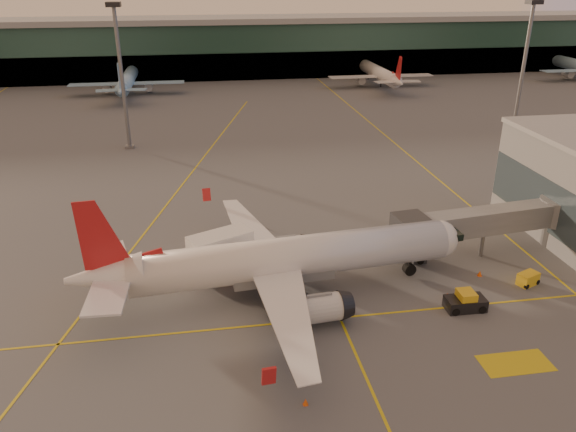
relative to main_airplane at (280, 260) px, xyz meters
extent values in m
plane|color=#4C4F54|center=(0.00, -10.16, -3.92)|extent=(600.00, 600.00, 0.00)
cube|color=gold|center=(0.00, -5.16, -3.91)|extent=(80.00, 0.25, 0.01)
cube|color=gold|center=(-10.00, 34.84, -3.91)|extent=(31.30, 115.98, 0.01)
cube|color=gold|center=(30.00, 59.84, -3.91)|extent=(0.25, 160.00, 0.01)
cube|color=gold|center=(5.00, -18.16, -3.91)|extent=(0.25, 30.00, 0.01)
cube|color=gold|center=(18.00, -14.16, -3.91)|extent=(6.00, 3.00, 0.01)
cube|color=#19382D|center=(0.00, 131.84, 4.08)|extent=(400.00, 18.00, 16.00)
cube|color=gray|center=(0.00, 131.84, 12.88)|extent=(400.00, 20.00, 1.60)
cube|color=black|center=(0.00, 123.34, 0.08)|extent=(400.00, 1.00, 8.00)
cube|color=#2D3D47|center=(33.05, 7.84, 1.08)|extent=(0.30, 21.60, 6.00)
cylinder|color=slate|center=(-20.00, 55.84, 8.58)|extent=(0.70, 0.70, 25.00)
cube|color=black|center=(-20.00, 55.84, 21.28)|extent=(2.40, 2.40, 0.80)
cube|color=slate|center=(-20.00, 55.84, -3.67)|extent=(1.60, 1.60, 0.50)
cylinder|color=slate|center=(55.00, 51.84, 8.58)|extent=(0.70, 0.70, 25.00)
cube|color=black|center=(55.00, 51.84, 21.28)|extent=(2.40, 2.40, 0.80)
cube|color=slate|center=(55.00, 51.84, -3.67)|extent=(1.60, 1.60, 0.50)
cylinder|color=silver|center=(1.37, 0.12, 0.22)|extent=(32.48, 7.04, 4.14)
sphere|color=silver|center=(17.42, 1.59, 0.22)|extent=(4.06, 4.06, 4.06)
cube|color=black|center=(18.60, 1.69, 0.74)|extent=(2.10, 2.85, 0.72)
cone|color=silver|center=(-16.64, -1.51, 0.53)|extent=(7.40, 4.56, 3.93)
cube|color=silver|center=(-15.93, -5.00, 0.63)|extent=(3.66, 6.84, 0.21)
cylinder|color=silver|center=(2.72, -6.07, -2.06)|extent=(4.55, 3.07, 2.69)
cylinder|color=black|center=(-0.74, -2.77, -2.99)|extent=(1.99, 1.61, 1.86)
cylinder|color=black|center=(-0.74, -2.77, -2.42)|extent=(0.37, 0.37, 1.14)
cube|color=silver|center=(-16.57, 2.05, 0.63)|extent=(4.78, 7.27, 0.21)
cylinder|color=silver|center=(1.58, 6.46, -2.06)|extent=(4.55, 3.07, 2.69)
cylinder|color=black|center=(-1.22, 2.59, -2.99)|extent=(1.99, 1.61, 1.86)
cylinder|color=black|center=(-1.22, 2.59, -2.42)|extent=(0.37, 0.37, 1.14)
cube|color=slate|center=(0.19, 0.02, -1.13)|extent=(10.48, 4.22, 1.66)
cylinder|color=black|center=(14.29, 1.30, -2.99)|extent=(1.37, 0.94, 1.30)
cube|color=slate|center=(24.28, 4.62, 0.52)|extent=(19.75, 5.01, 2.70)
cube|color=#2D3035|center=(15.07, 4.00, 0.52)|extent=(3.80, 3.80, 3.00)
cube|color=#2D3035|center=(16.57, 4.90, -2.72)|extent=(1.60, 2.40, 2.40)
cylinder|color=black|center=(16.57, 3.80, -3.52)|extent=(0.80, 0.40, 0.80)
cylinder|color=black|center=(16.57, 6.00, -3.52)|extent=(0.80, 0.40, 0.80)
cylinder|color=slate|center=(24.28, 4.62, -2.35)|extent=(0.50, 0.50, 3.14)
cylinder|color=slate|center=(34.00, 5.84, 0.52)|extent=(4.40, 4.40, 3.00)
cylinder|color=slate|center=(34.00, 5.84, -2.35)|extent=(2.40, 2.40, 3.14)
cube|color=red|center=(-5.38, 4.62, -3.06)|extent=(4.49, 4.04, 1.72)
cube|color=silver|center=(-5.69, 4.48, -0.37)|extent=(7.24, 5.40, 3.21)
cylinder|color=black|center=(-6.68, 2.51, -3.40)|extent=(1.10, 0.80, 1.03)
cylinder|color=black|center=(-2.93, 4.24, -3.40)|extent=(1.10, 0.80, 1.03)
cube|color=gold|center=(26.10, -2.29, -3.26)|extent=(2.55, 2.08, 1.32)
cylinder|color=black|center=(25.50, -3.14, -3.64)|extent=(0.62, 0.47, 0.55)
cylinder|color=black|center=(27.13, -2.45, -3.64)|extent=(0.62, 0.47, 0.55)
cube|color=black|center=(17.43, -5.68, -3.30)|extent=(3.86, 2.08, 1.24)
cube|color=gold|center=(17.43, -5.68, -2.45)|extent=(1.60, 1.82, 1.01)
cylinder|color=black|center=(16.07, -6.56, -3.53)|extent=(0.79, 0.35, 0.79)
cylinder|color=black|center=(18.78, -6.59, -3.53)|extent=(0.79, 0.35, 0.79)
cone|color=#EC530C|center=(21.96, 0.19, -3.60)|extent=(0.50, 0.50, 0.64)
cube|color=#EC530C|center=(21.96, 0.19, -3.90)|extent=(0.43, 0.43, 0.03)
cone|color=#EC530C|center=(-18.38, 1.35, -3.65)|extent=(0.43, 0.43, 0.55)
cube|color=#EC530C|center=(-18.38, 1.35, -3.91)|extent=(0.37, 0.37, 0.03)
cone|color=#EC530C|center=(-0.47, -16.13, -3.64)|extent=(0.44, 0.44, 0.55)
cube|color=#EC530C|center=(-0.47, -16.13, -3.91)|extent=(0.38, 0.38, 0.03)
cone|color=#EC530C|center=(-0.16, 16.93, -3.61)|extent=(0.49, 0.49, 0.63)
cube|color=#EC530C|center=(-0.16, 16.93, -3.90)|extent=(0.43, 0.43, 0.03)
cone|color=#EC530C|center=(16.58, -3.51, -3.62)|extent=(0.47, 0.47, 0.60)
cube|color=#EC530C|center=(16.58, -3.51, -3.90)|extent=(0.41, 0.41, 0.03)
camera|label=1|loc=(-7.22, -48.95, 26.49)|focal=35.00mm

